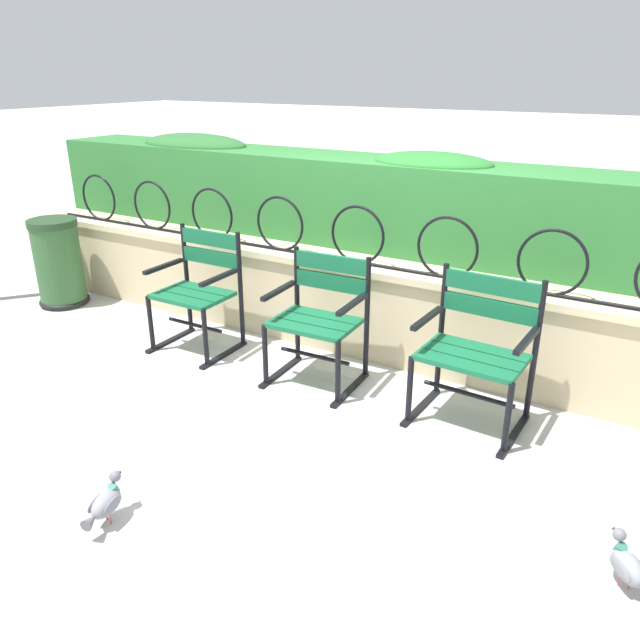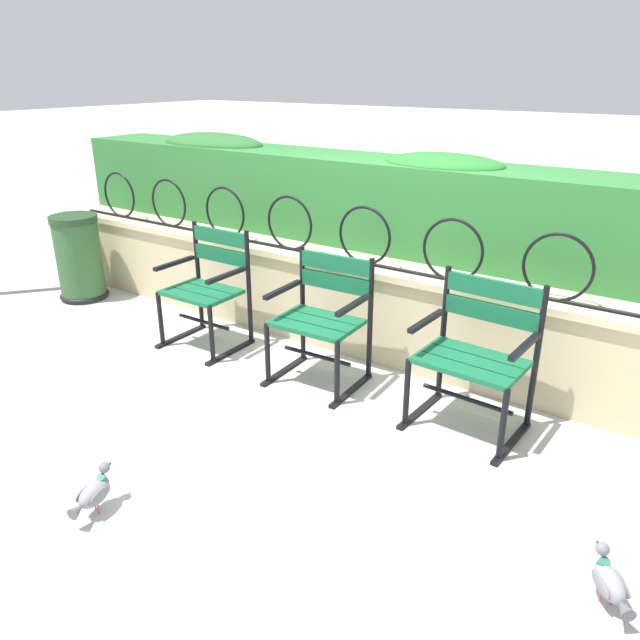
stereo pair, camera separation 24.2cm
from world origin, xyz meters
name	(u,v)px [view 1 (the left image)]	position (x,y,z in m)	size (l,w,h in m)	color
ground_plane	(311,405)	(0.00, 0.00, 0.00)	(60.00, 60.00, 0.00)	#B7B5AF
stone_wall	(376,309)	(0.00, 0.92, 0.35)	(6.99, 0.41, 0.70)	#C6B289
iron_arch_fence	(359,238)	(-0.12, 0.85, 0.89)	(6.46, 0.02, 0.42)	black
hedge_row	(407,201)	(0.00, 1.42, 1.06)	(6.85, 0.64, 0.77)	#2D7033
park_chair_left	(199,288)	(-1.20, 0.36, 0.47)	(0.57, 0.52, 0.90)	#145B38
park_chair_centre	(320,316)	(-0.15, 0.35, 0.46)	(0.60, 0.54, 0.86)	#145B38
park_chair_right	(477,347)	(0.92, 0.37, 0.47)	(0.65, 0.55, 0.90)	#145B38
pigeon_near_chairs	(629,567)	(1.89, -0.62, 0.11)	(0.21, 0.25, 0.22)	gray
pigeon_far_side	(105,503)	(-0.26, -1.43, 0.11)	(0.14, 0.29, 0.22)	gray
trash_bin	(59,264)	(-2.90, 0.42, 0.37)	(0.44, 0.44, 0.78)	#2D562D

